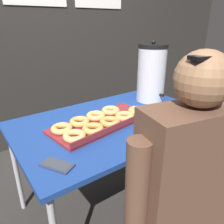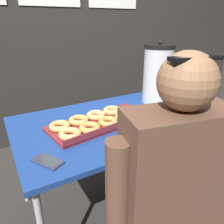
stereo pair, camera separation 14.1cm
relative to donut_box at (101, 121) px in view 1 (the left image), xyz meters
The scene contains 7 objects.
ground_plane 0.75m from the donut_box, ahead, with size 12.00×12.00×0.00m, color #2D2B28.
back_wall 1.53m from the donut_box, 84.74° to the left, with size 6.00×0.11×2.86m.
folding_table 0.14m from the donut_box, ahead, with size 1.30×0.81×0.71m.
donut_box is the anchor object (origin of this frame).
coffee_urn 0.64m from the donut_box, 15.30° to the left, with size 0.23×0.26×0.47m.
cell_phone 0.46m from the donut_box, 149.00° to the right, with size 0.14×0.17×0.01m.
person_seated 0.65m from the donut_box, 89.42° to the right, with size 0.56×0.30×1.23m.
Camera 1 is at (-0.80, -1.06, 1.31)m, focal length 35.00 mm.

